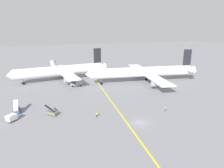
# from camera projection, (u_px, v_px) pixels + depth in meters

# --- Properties ---
(ground_plane) EXTENTS (600.00, 600.00, 0.00)m
(ground_plane) POSITION_uv_depth(u_px,v_px,m) (140.00, 123.00, 59.05)
(ground_plane) COLOR gray
(taxiway_stripe) EXTENTS (13.11, 119.39, 0.01)m
(taxiway_stripe) POSITION_uv_depth(u_px,v_px,m) (119.00, 111.00, 67.07)
(taxiway_stripe) COLOR yellow
(taxiway_stripe) RESTS_ON ground
(airliner_at_gate_left) EXTENTS (52.63, 41.12, 16.55)m
(airliner_at_gate_left) POSITION_uv_depth(u_px,v_px,m) (61.00, 71.00, 105.19)
(airliner_at_gate_left) COLOR white
(airliner_at_gate_left) RESTS_ON ground
(airliner_being_pushed) EXTENTS (59.04, 49.99, 16.78)m
(airliner_being_pushed) POSITION_uv_depth(u_px,v_px,m) (143.00, 72.00, 101.12)
(airliner_being_pushed) COLOR white
(airliner_being_pushed) RESTS_ON ground
(pushback_tug) EXTENTS (8.99, 4.14, 2.91)m
(pushback_tug) POSITION_uv_depth(u_px,v_px,m) (76.00, 84.00, 96.05)
(pushback_tug) COLOR gray
(pushback_tug) RESTS_ON ground
(gse_belt_loader_portside) EXTENTS (4.18, 4.52, 3.02)m
(gse_belt_loader_portside) POSITION_uv_depth(u_px,v_px,m) (52.00, 112.00, 64.19)
(gse_belt_loader_portside) COLOR #666B4C
(gse_belt_loader_portside) RESTS_ON ground
(gse_stair_truck_yellow) EXTENTS (2.08, 4.67, 4.06)m
(gse_stair_truck_yellow) POSITION_uv_depth(u_px,v_px,m) (16.00, 110.00, 65.87)
(gse_stair_truck_yellow) COLOR #2D5199
(gse_stair_truck_yellow) RESTS_ON ground
(gse_container_dolly_flat) EXTENTS (3.83, 3.80, 2.15)m
(gse_container_dolly_flat) POSITION_uv_depth(u_px,v_px,m) (11.00, 118.00, 59.67)
(gse_container_dolly_flat) COLOR slate
(gse_container_dolly_flat) RESTS_ON ground
(ground_crew_wing_walker_right) EXTENTS (0.36, 0.36, 1.64)m
(ground_crew_wing_walker_right) POSITION_uv_depth(u_px,v_px,m) (165.00, 109.00, 67.17)
(ground_crew_wing_walker_right) COLOR #2D3351
(ground_crew_wing_walker_right) RESTS_ON ground
(ground_crew_marshaller_foreground) EXTENTS (0.36, 0.50, 1.69)m
(ground_crew_marshaller_foreground) POSITION_uv_depth(u_px,v_px,m) (97.00, 114.00, 62.61)
(ground_crew_marshaller_foreground) COLOR black
(ground_crew_marshaller_foreground) RESTS_ON ground
(jet_bridge) EXTENTS (3.84, 22.94, 5.88)m
(jet_bridge) POSITION_uv_depth(u_px,v_px,m) (54.00, 65.00, 129.33)
(jet_bridge) COLOR #B7B7BC
(jet_bridge) RESTS_ON ground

